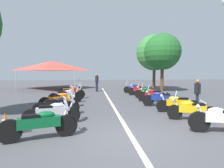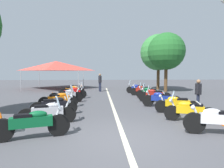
# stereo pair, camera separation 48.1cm
# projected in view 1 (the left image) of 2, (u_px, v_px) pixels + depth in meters

# --- Properties ---
(ground_plane) EXTENTS (80.00, 80.00, 0.00)m
(ground_plane) POSITION_uv_depth(u_px,v_px,m) (132.00, 138.00, 5.66)
(ground_plane) COLOR #4C4C51
(lane_centre_stripe) EXTENTS (22.85, 0.16, 0.01)m
(lane_centre_stripe) POSITION_uv_depth(u_px,v_px,m) (112.00, 105.00, 11.40)
(lane_centre_stripe) COLOR beige
(lane_centre_stripe) RESTS_ON ground_plane
(motorcycle_left_row_0) EXTENTS (0.90, 2.16, 1.22)m
(motorcycle_left_row_0) POSITION_uv_depth(u_px,v_px,m) (40.00, 123.00, 5.55)
(motorcycle_left_row_0) COLOR black
(motorcycle_left_row_0) RESTS_ON ground_plane
(motorcycle_left_row_1) EXTENTS (0.76, 2.10, 1.20)m
(motorcycle_left_row_1) POSITION_uv_depth(u_px,v_px,m) (53.00, 112.00, 7.17)
(motorcycle_left_row_1) COLOR black
(motorcycle_left_row_1) RESTS_ON ground_plane
(motorcycle_left_row_2) EXTENTS (0.84, 2.03, 1.00)m
(motorcycle_left_row_2) POSITION_uv_depth(u_px,v_px,m) (57.00, 105.00, 8.57)
(motorcycle_left_row_2) COLOR black
(motorcycle_left_row_2) RESTS_ON ground_plane
(motorcycle_left_row_3) EXTENTS (0.97, 2.04, 1.21)m
(motorcycle_left_row_3) POSITION_uv_depth(u_px,v_px,m) (60.00, 100.00, 10.28)
(motorcycle_left_row_3) COLOR black
(motorcycle_left_row_3) RESTS_ON ground_plane
(motorcycle_left_row_4) EXTENTS (1.05, 2.05, 1.02)m
(motorcycle_left_row_4) POSITION_uv_depth(u_px,v_px,m) (66.00, 96.00, 11.96)
(motorcycle_left_row_4) COLOR black
(motorcycle_left_row_4) RESTS_ON ground_plane
(motorcycle_left_row_5) EXTENTS (0.98, 2.00, 1.21)m
(motorcycle_left_row_5) POSITION_uv_depth(u_px,v_px,m) (71.00, 93.00, 13.66)
(motorcycle_left_row_5) COLOR black
(motorcycle_left_row_5) RESTS_ON ground_plane
(motorcycle_left_row_6) EXTENTS (0.79, 1.99, 1.01)m
(motorcycle_left_row_6) POSITION_uv_depth(u_px,v_px,m) (70.00, 91.00, 15.21)
(motorcycle_left_row_6) COLOR black
(motorcycle_left_row_6) RESTS_ON ground_plane
(motorcycle_right_row_0) EXTENTS (0.87, 2.01, 1.02)m
(motorcycle_right_row_0) POSITION_uv_depth(u_px,v_px,m) (221.00, 119.00, 6.11)
(motorcycle_right_row_0) COLOR black
(motorcycle_right_row_0) RESTS_ON ground_plane
(motorcycle_right_row_1) EXTENTS (0.98, 1.86, 1.19)m
(motorcycle_right_row_1) POSITION_uv_depth(u_px,v_px,m) (191.00, 109.00, 7.68)
(motorcycle_right_row_1) COLOR black
(motorcycle_right_row_1) RESTS_ON ground_plane
(motorcycle_right_row_2) EXTENTS (0.83, 2.05, 0.98)m
(motorcycle_right_row_2) POSITION_uv_depth(u_px,v_px,m) (178.00, 103.00, 9.23)
(motorcycle_right_row_2) COLOR black
(motorcycle_right_row_2) RESTS_ON ground_plane
(motorcycle_right_row_3) EXTENTS (0.95, 2.06, 1.22)m
(motorcycle_right_row_3) POSITION_uv_depth(u_px,v_px,m) (161.00, 98.00, 10.77)
(motorcycle_right_row_3) COLOR black
(motorcycle_right_row_3) RESTS_ON ground_plane
(motorcycle_right_row_4) EXTENTS (1.00, 2.02, 1.22)m
(motorcycle_right_row_4) POSITION_uv_depth(u_px,v_px,m) (153.00, 95.00, 12.49)
(motorcycle_right_row_4) COLOR black
(motorcycle_right_row_4) RESTS_ON ground_plane
(motorcycle_right_row_5) EXTENTS (0.94, 1.90, 1.20)m
(motorcycle_right_row_5) POSITION_uv_depth(u_px,v_px,m) (147.00, 92.00, 14.15)
(motorcycle_right_row_5) COLOR black
(motorcycle_right_row_5) RESTS_ON ground_plane
(motorcycle_right_row_6) EXTENTS (1.00, 1.97, 1.00)m
(motorcycle_right_row_6) POSITION_uv_depth(u_px,v_px,m) (140.00, 90.00, 15.77)
(motorcycle_right_row_6) COLOR black
(motorcycle_right_row_6) RESTS_ON ground_plane
(motorcycle_right_row_7) EXTENTS (0.93, 2.07, 1.20)m
(motorcycle_right_row_7) POSITION_uv_depth(u_px,v_px,m) (135.00, 88.00, 17.43)
(motorcycle_right_row_7) COLOR black
(motorcycle_right_row_7) RESTS_ON ground_plane
(traffic_cone_0) EXTENTS (0.36, 0.36, 0.61)m
(traffic_cone_0) POSITION_uv_depth(u_px,v_px,m) (5.00, 122.00, 6.40)
(traffic_cone_0) COLOR orange
(traffic_cone_0) RESTS_ON ground_plane
(traffic_cone_1) EXTENTS (0.36, 0.36, 0.61)m
(traffic_cone_1) POSITION_uv_depth(u_px,v_px,m) (51.00, 97.00, 12.93)
(traffic_cone_1) COLOR orange
(traffic_cone_1) RESTS_ON ground_plane
(bystander_0) EXTENTS (0.46, 0.33, 1.78)m
(bystander_0) POSITION_uv_depth(u_px,v_px,m) (97.00, 81.00, 18.92)
(bystander_0) COLOR #1E2338
(bystander_0) RESTS_ON ground_plane
(bystander_1) EXTENTS (0.46, 0.33, 1.57)m
(bystander_1) POSITION_uv_depth(u_px,v_px,m) (197.00, 92.00, 10.22)
(bystander_1) COLOR #1E2338
(bystander_1) RESTS_ON ground_plane
(roadside_tree_0) EXTENTS (3.58, 3.58, 5.73)m
(roadside_tree_0) POSITION_uv_depth(u_px,v_px,m) (162.00, 52.00, 18.71)
(roadside_tree_0) COLOR brown
(roadside_tree_0) RESTS_ON ground_plane
(roadside_tree_1) EXTENTS (3.95, 3.95, 6.05)m
(roadside_tree_1) POSITION_uv_depth(u_px,v_px,m) (154.00, 53.00, 21.09)
(roadside_tree_1) COLOR brown
(roadside_tree_1) RESTS_ON ground_plane
(event_tent) EXTENTS (6.40, 6.40, 3.20)m
(event_tent) POSITION_uv_depth(u_px,v_px,m) (52.00, 66.00, 21.93)
(event_tent) COLOR #E54C3F
(event_tent) RESTS_ON ground_plane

